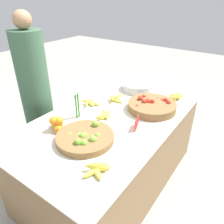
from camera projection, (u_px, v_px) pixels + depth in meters
name	position (u px, v px, depth m)	size (l,w,h in m)	color
ground_plane	(112.00, 178.00, 2.27)	(12.00, 12.00, 0.00)	#A39E93
market_table	(112.00, 150.00, 2.09)	(1.82, 1.03, 0.74)	olive
lime_bowl	(85.00, 137.00, 1.60)	(0.43, 0.43, 0.09)	olive
tomato_basket	(152.00, 106.00, 2.01)	(0.44, 0.44, 0.11)	olive
orange_pile	(57.00, 124.00, 1.70)	(0.11, 0.15, 0.12)	orange
metal_bowl	(138.00, 86.00, 2.42)	(0.35, 0.35, 0.08)	silver
price_sign	(137.00, 123.00, 1.73)	(0.12, 0.04, 0.09)	red
veg_bundle	(78.00, 106.00, 1.86)	(0.05, 0.03, 0.22)	#428438
banana_bunch_front_right	(90.00, 103.00, 2.11)	(0.15, 0.18, 0.05)	#EFDB4C
banana_bunch_middle_left	(97.00, 169.00, 1.31)	(0.18, 0.15, 0.06)	#EFDB4C
banana_bunch_front_left	(116.00, 98.00, 2.19)	(0.19, 0.20, 0.06)	#EFDB4C
banana_bunch_back_center	(176.00, 96.00, 2.22)	(0.18, 0.16, 0.06)	#EFDB4C
banana_bunch_front_center	(104.00, 115.00, 1.90)	(0.17, 0.14, 0.05)	#EFDB4C
vendor_person	(38.00, 103.00, 2.16)	(0.28, 0.28, 1.58)	#385B42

